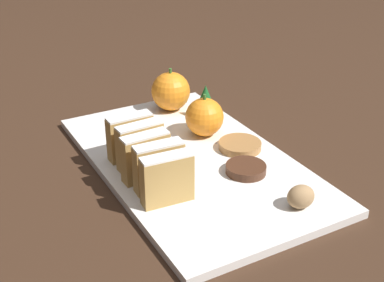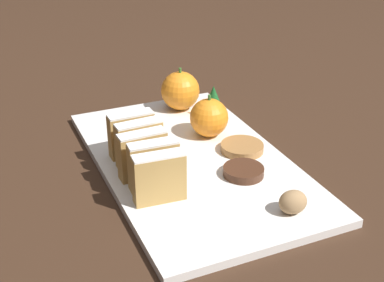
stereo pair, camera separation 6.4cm
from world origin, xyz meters
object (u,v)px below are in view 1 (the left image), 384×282
orange_near (171,91)px  orange_far (204,117)px  chocolate_cookie (246,169)px  walnut (301,197)px

orange_near → orange_far: bearing=-89.4°
orange_far → chocolate_cookie: bearing=-93.9°
orange_far → walnut: orange_far is taller
orange_far → walnut: (0.00, -0.24, -0.02)m
orange_far → chocolate_cookie: 0.14m
orange_far → chocolate_cookie: orange_far is taller
orange_near → walnut: size_ratio=2.06×
orange_far → walnut: bearing=-89.2°
chocolate_cookie → orange_near: bearing=88.2°
walnut → orange_far: bearing=90.8°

